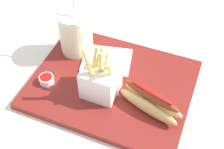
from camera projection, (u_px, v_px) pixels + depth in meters
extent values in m
cube|color=silver|center=(112.00, 89.00, 0.88)|extent=(2.40, 2.40, 0.02)
cube|color=maroon|center=(112.00, 84.00, 0.86)|extent=(0.44, 0.34, 0.02)
cylinder|color=beige|center=(76.00, 33.00, 0.90)|extent=(0.10, 0.10, 0.12)
cylinder|color=white|center=(74.00, 15.00, 0.85)|extent=(0.10, 0.10, 0.01)
cylinder|color=white|center=(74.00, 0.00, 0.81)|extent=(0.01, 0.03, 0.10)
cube|color=white|center=(101.00, 81.00, 0.80)|extent=(0.09, 0.09, 0.09)
cube|color=#E5C660|center=(110.00, 71.00, 0.74)|extent=(0.01, 0.04, 0.07)
cube|color=#E5C660|center=(93.00, 66.00, 0.74)|extent=(0.04, 0.02, 0.07)
cube|color=#E5C660|center=(100.00, 65.00, 0.74)|extent=(0.02, 0.02, 0.09)
cube|color=#E5C660|center=(107.00, 60.00, 0.76)|extent=(0.02, 0.03, 0.07)
cube|color=#E5C660|center=(97.00, 62.00, 0.76)|extent=(0.03, 0.04, 0.08)
cube|color=#E5C660|center=(89.00, 65.00, 0.73)|extent=(0.03, 0.01, 0.09)
cube|color=#E5C660|center=(94.00, 61.00, 0.76)|extent=(0.01, 0.03, 0.08)
cube|color=#E5C660|center=(106.00, 70.00, 0.75)|extent=(0.03, 0.03, 0.06)
ellipsoid|color=tan|center=(147.00, 107.00, 0.77)|extent=(0.17, 0.07, 0.04)
ellipsoid|color=tan|center=(153.00, 100.00, 0.79)|extent=(0.17, 0.07, 0.04)
ellipsoid|color=maroon|center=(151.00, 96.00, 0.76)|extent=(0.16, 0.07, 0.02)
ellipsoid|color=red|center=(152.00, 93.00, 0.75)|extent=(0.12, 0.05, 0.01)
cylinder|color=white|center=(47.00, 80.00, 0.84)|extent=(0.04, 0.04, 0.02)
cylinder|color=#B2140F|center=(46.00, 78.00, 0.84)|extent=(0.03, 0.03, 0.01)
cube|color=white|center=(107.00, 60.00, 0.90)|extent=(0.16, 0.14, 0.01)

